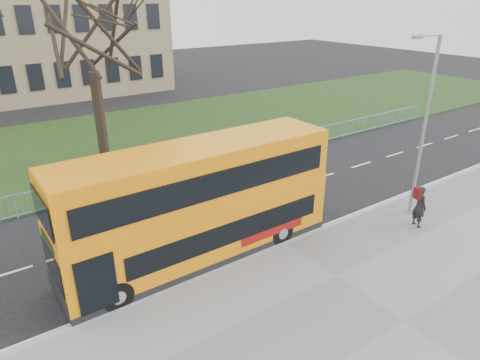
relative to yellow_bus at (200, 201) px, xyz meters
name	(u,v)px	position (x,y,z in m)	size (l,w,h in m)	color
ground	(261,229)	(2.98, 0.33, -2.23)	(120.00, 120.00, 0.00)	black
pavement	(403,323)	(2.98, -6.42, -2.17)	(80.00, 10.50, 0.12)	slate
kerb	(286,244)	(2.98, -1.22, -2.16)	(80.00, 0.20, 0.14)	#97979A
grass_verge	(130,139)	(2.98, 14.63, -2.19)	(80.00, 15.40, 0.08)	#1A3312
guard_railing	(184,167)	(2.98, 6.93, -1.68)	(40.00, 0.12, 1.10)	#80A9E4
bare_tree	(91,51)	(-0.02, 10.33, 4.01)	(8.62, 8.62, 12.31)	black
yellow_bus	(200,201)	(0.00, 0.00, 0.00)	(9.93, 2.48, 4.15)	orange
pedestrian	(419,206)	(8.19, -3.24, -1.23)	(0.63, 0.42, 1.74)	black
street_lamp	(424,122)	(8.88, -2.37, 1.93)	(1.56, 0.25, 7.37)	gray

